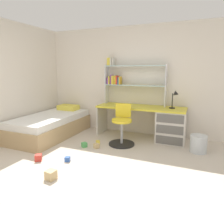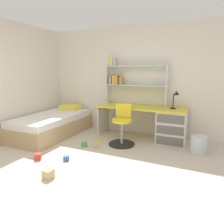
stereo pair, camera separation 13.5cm
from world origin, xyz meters
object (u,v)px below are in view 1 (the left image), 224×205
object	(u,v)px
waste_bin	(198,144)
toy_block_natural_5	(96,146)
desk_lamp	(175,97)
swivel_chair	(122,129)
bookshelf_hutch	(127,78)
bed_platform	(51,125)
toy_block_blue_3	(67,159)
desk	(163,123)
toy_block_yellow_4	(98,143)
toy_block_red_2	(38,158)
toy_block_green_0	(84,145)
toy_block_natural_1	(51,175)

from	to	relation	value
waste_bin	toy_block_natural_5	size ratio (longest dim) A/B	3.53
desk_lamp	swivel_chair	xyz separation A→B (m)	(-0.95, -0.56, -0.63)
bookshelf_hutch	bed_platform	xyz separation A→B (m)	(-1.54, -0.84, -1.08)
desk_lamp	toy_block_natural_5	xyz separation A→B (m)	(-1.33, -0.96, -0.91)
toy_block_blue_3	desk	bearing A→B (deg)	52.37
toy_block_natural_5	toy_block_yellow_4	bearing A→B (deg)	108.82
desk_lamp	toy_block_red_2	bearing A→B (deg)	-137.07
bed_platform	bookshelf_hutch	bearing A→B (deg)	28.50
desk_lamp	bed_platform	size ratio (longest dim) A/B	0.20
toy_block_green_0	toy_block_natural_1	world-z (taller)	toy_block_natural_1
waste_bin	swivel_chair	bearing A→B (deg)	-174.05
waste_bin	toy_block_blue_3	size ratio (longest dim) A/B	4.02
bookshelf_hutch	swivel_chair	xyz separation A→B (m)	(0.17, -0.75, -1.00)
toy_block_green_0	desk_lamp	bearing A→B (deg)	32.42
desk	toy_block_natural_1	xyz separation A→B (m)	(-1.17, -2.24, -0.33)
desk	toy_block_yellow_4	world-z (taller)	desk
bed_platform	toy_block_red_2	size ratio (longest dim) A/B	18.53
swivel_chair	toy_block_red_2	world-z (taller)	swivel_chair
waste_bin	toy_block_blue_3	distance (m)	2.37
bookshelf_hutch	swivel_chair	distance (m)	1.26
toy_block_green_0	toy_block_red_2	xyz separation A→B (m)	(-0.39, -0.83, 0.01)
bookshelf_hutch	bed_platform	bearing A→B (deg)	-151.50
desk	bed_platform	bearing A→B (deg)	-165.19
toy_block_green_0	toy_block_natural_5	distance (m)	0.25
bookshelf_hutch	toy_block_yellow_4	world-z (taller)	bookshelf_hutch
toy_block_red_2	toy_block_yellow_4	xyz separation A→B (m)	(0.58, 1.06, -0.01)
toy_block_natural_5	desk	bearing A→B (deg)	40.90
waste_bin	toy_block_natural_1	xyz separation A→B (m)	(-1.88, -1.83, -0.09)
bed_platform	toy_block_yellow_4	world-z (taller)	bed_platform
swivel_chair	waste_bin	distance (m)	1.46
bookshelf_hutch	toy_block_natural_1	distance (m)	2.75
swivel_chair	toy_block_green_0	world-z (taller)	swivel_chair
bookshelf_hutch	desk_lamp	world-z (taller)	bookshelf_hutch
toy_block_blue_3	toy_block_green_0	bearing A→B (deg)	95.68
toy_block_natural_1	toy_block_yellow_4	world-z (taller)	toy_block_natural_1
toy_block_natural_1	desk	bearing A→B (deg)	62.47
toy_block_red_2	toy_block_yellow_4	bearing A→B (deg)	61.62
toy_block_natural_1	toy_block_yellow_4	size ratio (longest dim) A/B	1.60
desk	toy_block_yellow_4	distance (m)	1.44
toy_block_green_0	toy_block_natural_1	size ratio (longest dim) A/B	0.71
desk	bed_platform	xyz separation A→B (m)	(-2.44, -0.64, -0.15)
toy_block_green_0	toy_block_blue_3	xyz separation A→B (m)	(0.07, -0.67, -0.01)
desk_lamp	waste_bin	bearing A→B (deg)	-39.90
desk	toy_block_natural_1	distance (m)	2.54
waste_bin	toy_block_yellow_4	distance (m)	1.92
bed_platform	desk	bearing A→B (deg)	14.81
bookshelf_hutch	desk_lamp	distance (m)	1.19
swivel_chair	waste_bin	xyz separation A→B (m)	(1.44, 0.15, -0.17)
desk	toy_block_yellow_4	size ratio (longest dim) A/B	24.03
desk_lamp	toy_block_yellow_4	xyz separation A→B (m)	(-1.40, -0.77, -0.92)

